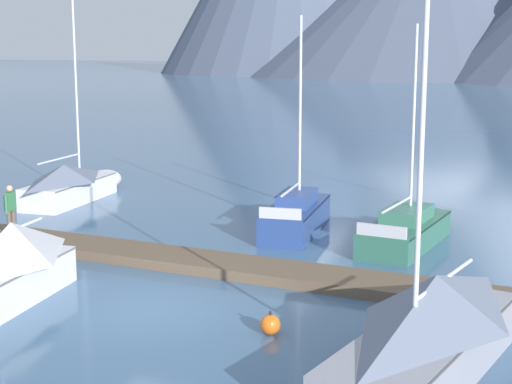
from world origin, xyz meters
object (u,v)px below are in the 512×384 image
at_px(sailboat_nearest_berth, 74,183).
at_px(sailboat_outer_slip, 423,337).
at_px(sailboat_far_berth, 409,228).
at_px(sailboat_mid_dock_port, 3,268).
at_px(mooring_buoy_inner_mooring, 270,325).
at_px(sailboat_mid_dock_starboard, 299,213).
at_px(person_on_dock, 10,207).

bearing_deg(sailboat_nearest_berth, sailboat_outer_slip, -32.84).
distance_m(sailboat_nearest_berth, sailboat_far_berth, 14.84).
height_order(sailboat_mid_dock_port, mooring_buoy_inner_mooring, sailboat_mid_dock_port).
bearing_deg(sailboat_mid_dock_starboard, mooring_buoy_inner_mooring, -70.26).
height_order(sailboat_nearest_berth, sailboat_far_berth, sailboat_nearest_berth).
relative_size(sailboat_mid_dock_starboard, sailboat_far_berth, 1.05).
relative_size(sailboat_mid_dock_port, mooring_buoy_inner_mooring, 12.80).
xyz_separation_m(sailboat_outer_slip, mooring_buoy_inner_mooring, (-3.73, 1.07, -0.72)).
height_order(sailboat_mid_dock_starboard, sailboat_far_berth, sailboat_mid_dock_starboard).
height_order(sailboat_mid_dock_port, sailboat_outer_slip, sailboat_outer_slip).
xyz_separation_m(sailboat_nearest_berth, sailboat_outer_slip, (18.00, -11.62, 0.17)).
xyz_separation_m(sailboat_mid_dock_port, sailboat_mid_dock_starboard, (3.28, 11.05, -0.37)).
xyz_separation_m(sailboat_nearest_berth, mooring_buoy_inner_mooring, (14.27, -10.55, -0.54)).
bearing_deg(sailboat_mid_dock_port, sailboat_nearest_berth, 122.41).
distance_m(sailboat_mid_dock_starboard, person_on_dock, 9.87).
xyz_separation_m(sailboat_mid_dock_port, sailboat_outer_slip, (10.55, 0.12, -0.03)).
distance_m(sailboat_mid_dock_port, mooring_buoy_inner_mooring, 6.96).
xyz_separation_m(sailboat_mid_dock_starboard, sailboat_outer_slip, (7.27, -10.93, 0.35)).
xyz_separation_m(person_on_dock, mooring_buoy_inner_mooring, (11.17, -3.63, -1.03)).
distance_m(sailboat_mid_dock_port, person_on_dock, 6.50).
xyz_separation_m(sailboat_mid_dock_starboard, sailboat_far_berth, (4.09, -0.22, -0.08)).
height_order(sailboat_far_berth, person_on_dock, sailboat_far_berth).
bearing_deg(person_on_dock, sailboat_far_berth, 27.17).
height_order(sailboat_far_berth, mooring_buoy_inner_mooring, sailboat_far_berth).
distance_m(sailboat_far_berth, mooring_buoy_inner_mooring, 9.67).
bearing_deg(sailboat_mid_dock_port, sailboat_far_berth, 55.79).
bearing_deg(mooring_buoy_inner_mooring, sailboat_nearest_berth, 143.52).
bearing_deg(sailboat_mid_dock_port, mooring_buoy_inner_mooring, 9.88).
bearing_deg(person_on_dock, sailboat_mid_dock_starboard, 39.26).
height_order(sailboat_mid_dock_port, sailboat_mid_dock_starboard, sailboat_mid_dock_starboard).
bearing_deg(mooring_buoy_inner_mooring, sailboat_mid_dock_starboard, 109.74).
bearing_deg(sailboat_mid_dock_port, sailboat_mid_dock_starboard, 73.49).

